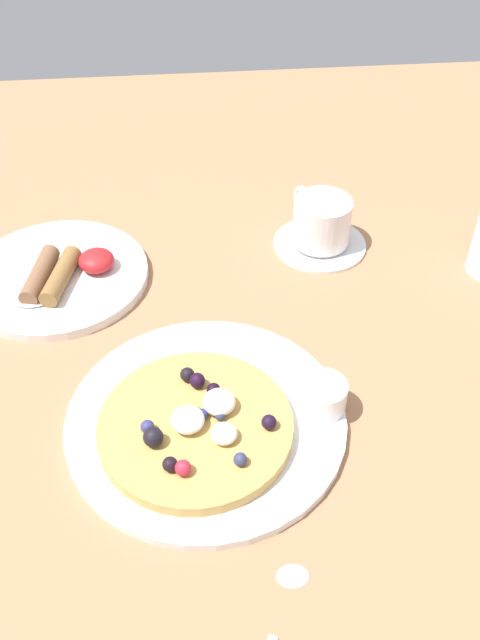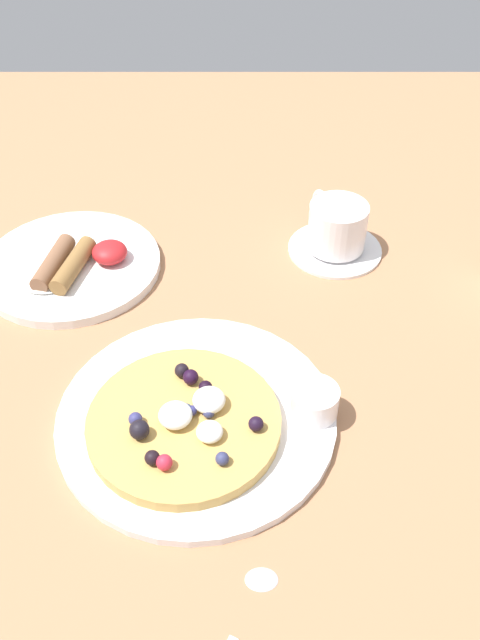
% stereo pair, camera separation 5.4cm
% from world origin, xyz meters
% --- Properties ---
extents(ground_plane, '(1.60, 1.58, 0.03)m').
position_xyz_m(ground_plane, '(0.00, 0.00, -0.01)').
color(ground_plane, '#A16F4D').
extents(pancake_plate, '(0.29, 0.29, 0.01)m').
position_xyz_m(pancake_plate, '(-0.03, -0.08, 0.01)').
color(pancake_plate, white).
rests_on(pancake_plate, ground_plane).
extents(pancake_with_berries, '(0.19, 0.19, 0.03)m').
position_xyz_m(pancake_with_berries, '(-0.04, -0.09, 0.02)').
color(pancake_with_berries, tan).
rests_on(pancake_with_berries, pancake_plate).
extents(syrup_ramekin, '(0.05, 0.05, 0.03)m').
position_xyz_m(syrup_ramekin, '(0.09, -0.07, 0.03)').
color(syrup_ramekin, white).
rests_on(syrup_ramekin, pancake_plate).
extents(breakfast_plate, '(0.23, 0.23, 0.01)m').
position_xyz_m(breakfast_plate, '(-0.20, 0.17, 0.01)').
color(breakfast_plate, white).
rests_on(breakfast_plate, ground_plane).
extents(fried_breakfast, '(0.13, 0.10, 0.03)m').
position_xyz_m(fried_breakfast, '(-0.19, 0.15, 0.02)').
color(fried_breakfast, olive).
rests_on(fried_breakfast, breakfast_plate).
extents(coffee_saucer, '(0.12, 0.12, 0.01)m').
position_xyz_m(coffee_saucer, '(0.14, 0.21, 0.00)').
color(coffee_saucer, white).
rests_on(coffee_saucer, ground_plane).
extents(coffee_cup, '(0.08, 0.10, 0.06)m').
position_xyz_m(coffee_cup, '(0.14, 0.21, 0.04)').
color(coffee_cup, white).
rests_on(coffee_cup, coffee_saucer).
extents(teaspoon, '(0.09, 0.16, 0.01)m').
position_xyz_m(teaspoon, '(0.02, -0.29, 0.00)').
color(teaspoon, silver).
rests_on(teaspoon, ground_plane).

